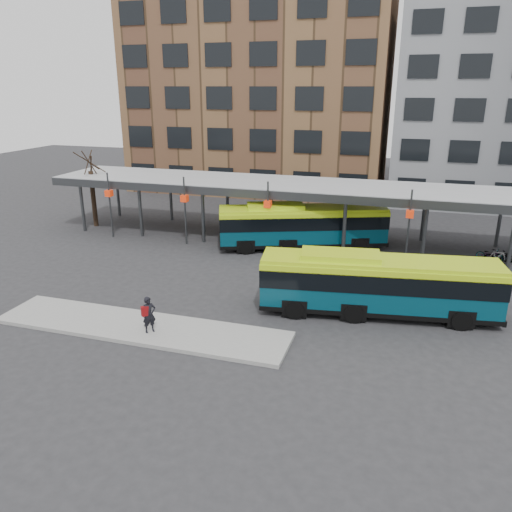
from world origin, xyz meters
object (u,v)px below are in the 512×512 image
at_px(tree, 93,196).
at_px(bus_front, 377,283).
at_px(bus_rear, 302,225).
at_px(pedestrian, 149,314).

relative_size(tree, bus_front, 0.49).
xyz_separation_m(tree, bus_rear, (17.01, -0.75, -0.80)).
bearing_deg(pedestrian, tree, 81.74).
xyz_separation_m(tree, pedestrian, (13.22, -15.42, -1.40)).
xyz_separation_m(bus_rear, pedestrian, (-3.79, -14.67, -0.60)).
bearing_deg(tree, bus_rear, -2.52).
bearing_deg(bus_front, pedestrian, -159.30).
distance_m(bus_front, pedestrian, 10.90).
bearing_deg(bus_front, tree, 147.71).
xyz_separation_m(bus_front, bus_rear, (-5.74, 9.40, 0.01)).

